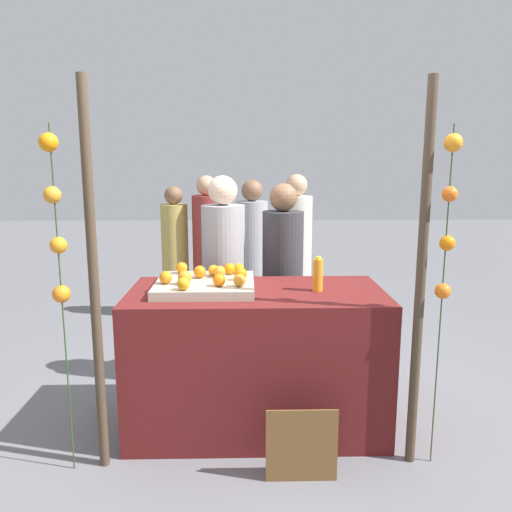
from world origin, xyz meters
TOP-DOWN VIEW (x-y plane):
  - ground_plane at (0.00, 0.00)m, footprint 24.00×24.00m
  - stall_counter at (0.00, 0.00)m, footprint 1.66×0.82m
  - orange_tray at (-0.34, 0.03)m, footprint 0.63×0.59m
  - orange_0 at (-0.18, 0.22)m, footprint 0.08×0.08m
  - orange_1 at (-0.46, -0.07)m, footprint 0.09×0.09m
  - orange_2 at (-0.45, -0.21)m, footprint 0.08×0.08m
  - orange_3 at (-0.24, 0.11)m, footprint 0.08×0.08m
  - orange_4 at (-0.11, -0.13)m, footprint 0.08×0.08m
  - orange_5 at (-0.12, 0.24)m, footprint 0.07×0.07m
  - orange_6 at (-0.24, -0.12)m, footprint 0.08×0.08m
  - orange_7 at (-0.29, 0.17)m, footprint 0.07×0.07m
  - orange_8 at (-0.10, 0.04)m, footprint 0.09×0.09m
  - orange_9 at (-0.38, 0.11)m, footprint 0.08×0.08m
  - orange_10 at (-0.51, 0.25)m, footprint 0.08×0.08m
  - orange_11 at (-0.58, -0.05)m, footprint 0.08×0.08m
  - juice_bottle at (0.40, -0.02)m, footprint 0.07×0.07m
  - chalkboard_sign at (0.24, -0.63)m, footprint 0.40×0.03m
  - vendor_left at (-0.24, 0.66)m, footprint 0.33×0.33m
  - vendor_right at (0.22, 0.70)m, footprint 0.32×0.32m
  - crowd_person_0 at (-0.49, 2.37)m, footprint 0.32×0.32m
  - crowd_person_1 at (0.45, 1.95)m, footprint 0.33×0.33m
  - crowd_person_2 at (0.00, 1.90)m, footprint 0.32×0.32m
  - crowd_person_3 at (-0.86, 2.43)m, footprint 0.30×0.30m
  - canopy_post_left at (-0.91, -0.45)m, footprint 0.06×0.06m
  - canopy_post_right at (0.91, -0.45)m, footprint 0.06×0.06m
  - garland_strand_left at (-1.08, -0.49)m, footprint 0.11×0.10m
  - garland_strand_right at (1.03, -0.47)m, footprint 0.10×0.10m

SIDE VIEW (x-z plane):
  - ground_plane at x=0.00m, z-range 0.00..0.00m
  - chalkboard_sign at x=0.24m, z-range -0.01..0.43m
  - stall_counter at x=0.00m, z-range 0.00..0.94m
  - crowd_person_3 at x=-0.86m, z-range -0.05..1.44m
  - crowd_person_2 at x=0.00m, z-range -0.05..1.53m
  - vendor_right at x=0.22m, z-range -0.06..1.55m
  - crowd_person_0 at x=-0.49m, z-range -0.06..1.56m
  - crowd_person_1 at x=0.45m, z-range -0.06..1.58m
  - vendor_left at x=-0.24m, z-range -0.06..1.60m
  - orange_tray at x=-0.34m, z-range 0.94..1.00m
  - orange_5 at x=-0.12m, z-range 1.00..1.07m
  - orange_7 at x=-0.29m, z-range 1.00..1.07m
  - orange_0 at x=-0.18m, z-range 1.00..1.08m
  - orange_4 at x=-0.11m, z-range 1.00..1.08m
  - orange_2 at x=-0.45m, z-range 1.00..1.08m
  - orange_10 at x=-0.51m, z-range 1.00..1.08m
  - orange_6 at x=-0.24m, z-range 1.00..1.08m
  - orange_3 at x=-0.24m, z-range 1.00..1.08m
  - orange_11 at x=-0.58m, z-range 1.00..1.08m
  - orange_9 at x=-0.38m, z-range 1.00..1.08m
  - orange_8 at x=-0.10m, z-range 1.00..1.08m
  - orange_1 at x=-0.46m, z-range 1.00..1.09m
  - juice_bottle at x=0.40m, z-range 0.93..1.16m
  - canopy_post_left at x=-0.91m, z-range 0.00..2.21m
  - canopy_post_right at x=0.91m, z-range 0.00..2.21m
  - garland_strand_left at x=-1.08m, z-range 0.46..2.43m
  - garland_strand_right at x=1.03m, z-range 0.49..2.45m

